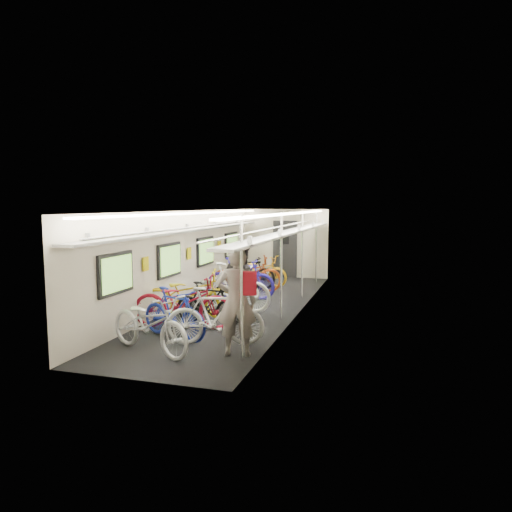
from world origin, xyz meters
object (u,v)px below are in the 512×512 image
Objects in this scene: bicycle_0 at (149,323)px; backpack at (249,283)px; bicycle_1 at (174,313)px; passenger_near at (237,301)px; passenger_mid at (241,284)px.

backpack reaches higher than bicycle_0.
passenger_near is (1.47, -0.60, 0.44)m from bicycle_1.
backpack is (0.27, -0.17, 0.35)m from passenger_near.
passenger_near reaches higher than backpack.
passenger_mid reaches higher than backpack.
passenger_near is 1.05× the size of passenger_mid.
bicycle_0 is at bearing -161.28° from bicycle_1.
bicycle_1 is 1.65m from passenger_near.
bicycle_1 is at bearing 22.09° from bicycle_0.
backpack is (1.74, -0.77, 0.79)m from bicycle_1.
passenger_near reaches higher than bicycle_0.
bicycle_1 is 2.06m from backpack.
passenger_near reaches higher than passenger_mid.
passenger_mid reaches higher than bicycle_1.
backpack is (0.79, -2.04, 0.39)m from passenger_mid.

